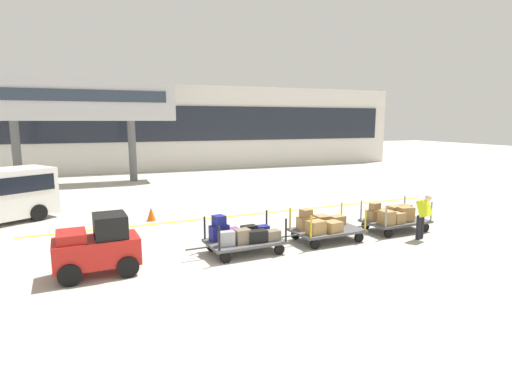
{
  "coord_description": "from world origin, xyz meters",
  "views": [
    {
      "loc": [
        -3.23,
        -8.47,
        3.96
      ],
      "look_at": [
        2.16,
        5.16,
        1.43
      ],
      "focal_mm": 28.84,
      "sensor_mm": 36.0,
      "label": 1
    }
  ],
  "objects_px": {
    "safety_cone_near": "(151,214)",
    "baggage_tug": "(98,247)",
    "baggage_cart_middle": "(323,226)",
    "baggage_cart_tail": "(393,217)",
    "baggage_cart_lead": "(243,237)",
    "baggage_handler": "(423,214)"
  },
  "relations": [
    {
      "from": "baggage_cart_middle",
      "to": "safety_cone_near",
      "type": "distance_m",
      "value": 7.07
    },
    {
      "from": "baggage_handler",
      "to": "safety_cone_near",
      "type": "xyz_separation_m",
      "value": [
        -8.19,
        6.08,
        -0.59
      ]
    },
    {
      "from": "baggage_tug",
      "to": "baggage_handler",
      "type": "relative_size",
      "value": 1.39
    },
    {
      "from": "baggage_tug",
      "to": "baggage_cart_lead",
      "type": "bearing_deg",
      "value": 3.92
    },
    {
      "from": "baggage_cart_tail",
      "to": "baggage_handler",
      "type": "xyz_separation_m",
      "value": [
        0.19,
        -1.24,
        0.33
      ]
    },
    {
      "from": "baggage_handler",
      "to": "baggage_tug",
      "type": "bearing_deg",
      "value": 176.89
    },
    {
      "from": "baggage_tug",
      "to": "baggage_handler",
      "type": "distance_m",
      "value": 10.26
    },
    {
      "from": "baggage_cart_lead",
      "to": "safety_cone_near",
      "type": "height_order",
      "value": "baggage_cart_lead"
    },
    {
      "from": "baggage_cart_middle",
      "to": "baggage_handler",
      "type": "relative_size",
      "value": 1.95
    },
    {
      "from": "baggage_cart_lead",
      "to": "baggage_handler",
      "type": "relative_size",
      "value": 1.95
    },
    {
      "from": "safety_cone_near",
      "to": "baggage_tug",
      "type": "bearing_deg",
      "value": -110.38
    },
    {
      "from": "baggage_cart_tail",
      "to": "baggage_handler",
      "type": "relative_size",
      "value": 1.95
    },
    {
      "from": "baggage_tug",
      "to": "safety_cone_near",
      "type": "xyz_separation_m",
      "value": [
        2.05,
        5.53,
        -0.48
      ]
    },
    {
      "from": "baggage_handler",
      "to": "safety_cone_near",
      "type": "distance_m",
      "value": 10.22
    },
    {
      "from": "baggage_cart_middle",
      "to": "baggage_cart_tail",
      "type": "distance_m",
      "value": 3.04
    },
    {
      "from": "safety_cone_near",
      "to": "baggage_cart_middle",
      "type": "bearing_deg",
      "value": -45.32
    },
    {
      "from": "baggage_cart_lead",
      "to": "baggage_tug",
      "type": "bearing_deg",
      "value": -176.08
    },
    {
      "from": "baggage_cart_lead",
      "to": "baggage_cart_tail",
      "type": "height_order",
      "value": "baggage_cart_lead"
    },
    {
      "from": "baggage_tug",
      "to": "baggage_cart_tail",
      "type": "xyz_separation_m",
      "value": [
        10.05,
        0.68,
        -0.22
      ]
    },
    {
      "from": "baggage_cart_lead",
      "to": "baggage_handler",
      "type": "height_order",
      "value": "baggage_handler"
    },
    {
      "from": "baggage_cart_middle",
      "to": "safety_cone_near",
      "type": "relative_size",
      "value": 5.53
    },
    {
      "from": "safety_cone_near",
      "to": "baggage_cart_lead",
      "type": "bearing_deg",
      "value": -68.58
    }
  ]
}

